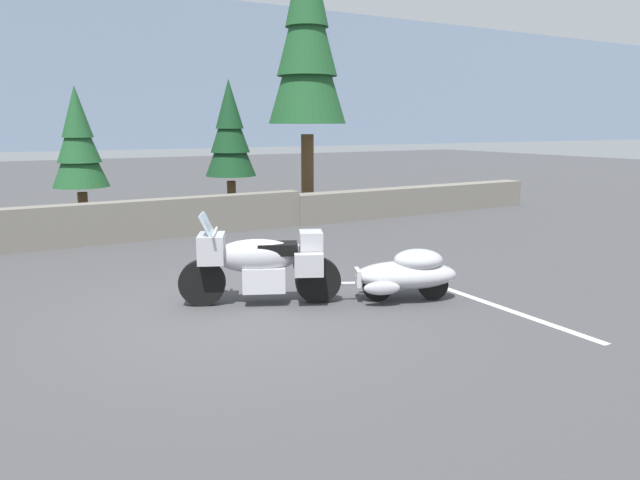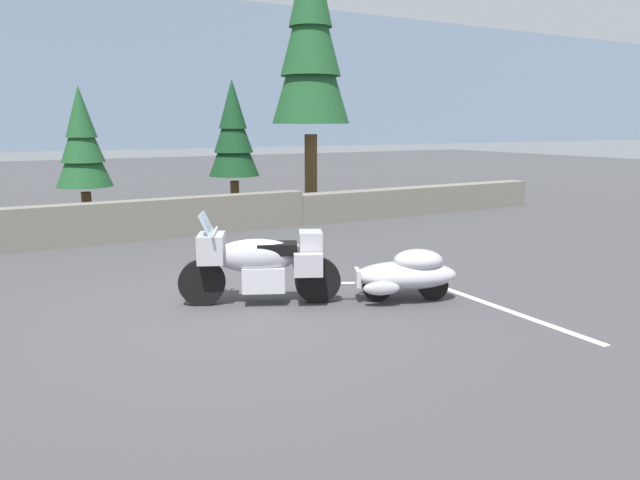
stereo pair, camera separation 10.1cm
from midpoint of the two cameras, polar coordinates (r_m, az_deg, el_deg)
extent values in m
plane|color=#424244|center=(8.15, -8.19, -7.01)|extent=(80.00, 80.00, 0.00)
cube|color=slate|center=(13.63, -17.70, 1.85)|extent=(8.00, 0.45, 0.89)
cube|color=slate|center=(17.19, 9.33, 3.89)|extent=(8.00, 0.59, 0.78)
cylinder|color=black|center=(8.45, -11.81, -4.14)|extent=(0.66, 0.41, 0.66)
cylinder|color=black|center=(8.41, -0.55, -3.96)|extent=(0.66, 0.41, 0.66)
cube|color=silver|center=(8.38, -5.86, -3.73)|extent=(0.73, 0.65, 0.36)
ellipsoid|color=#B2B2B7|center=(8.30, -6.59, -1.54)|extent=(1.27, 0.91, 0.48)
cube|color=#B2B2B7|center=(8.32, -10.92, -0.80)|extent=(0.55, 0.62, 0.40)
cube|color=#9EB7C6|center=(8.26, -11.35, 1.43)|extent=(0.36, 0.48, 0.34)
cube|color=black|center=(8.28, -4.53, -0.83)|extent=(0.66, 0.56, 0.16)
cube|color=#B2B2B7|center=(8.27, -1.25, -0.10)|extent=(0.46, 0.50, 0.28)
cube|color=#B2B2B7|center=(8.04, -1.46, -2.48)|extent=(0.43, 0.31, 0.32)
cube|color=#B2B2B7|center=(8.62, -1.71, -1.54)|extent=(0.43, 0.31, 0.32)
cylinder|color=silver|center=(8.27, -10.63, 0.76)|extent=(0.33, 0.65, 0.04)
cylinder|color=silver|center=(8.38, -11.53, -2.48)|extent=(0.26, 0.17, 0.54)
cylinder|color=black|center=(8.55, 5.33, -4.52)|extent=(0.44, 0.28, 0.44)
cylinder|color=black|center=(8.74, 10.68, -4.33)|extent=(0.44, 0.28, 0.44)
ellipsoid|color=#B2B2B7|center=(8.59, 8.06, -3.40)|extent=(1.65, 1.25, 0.40)
ellipsoid|color=#B2B2B7|center=(8.58, 9.27, -1.94)|extent=(0.89, 0.81, 0.32)
cube|color=silver|center=(8.47, 3.36, -3.67)|extent=(0.19, 0.32, 0.24)
ellipsoid|color=#B2B2B7|center=(8.23, 5.74, -4.72)|extent=(0.53, 0.35, 0.20)
ellipsoid|color=#B2B2B7|center=(8.84, 4.97, -3.59)|extent=(0.53, 0.35, 0.20)
cylinder|color=silver|center=(8.45, 0.73, -4.32)|extent=(0.66, 0.34, 0.05)
cylinder|color=brown|center=(16.91, -1.41, 6.47)|extent=(0.36, 0.36, 2.27)
cone|color=#1E5128|center=(16.96, -1.46, 17.41)|extent=(2.18, 2.18, 3.59)
cone|color=#1E5128|center=(17.11, -1.48, 21.01)|extent=(1.69, 1.69, 3.14)
cylinder|color=brown|center=(14.80, -22.31, 2.44)|extent=(0.23, 0.23, 0.99)
cone|color=#1E5128|center=(14.67, -22.72, 7.86)|extent=(1.27, 1.27, 1.56)
cone|color=#1E5128|center=(14.66, -22.86, 9.69)|extent=(0.98, 0.98, 1.36)
cone|color=#1E5128|center=(14.66, -23.00, 11.52)|extent=(0.70, 0.70, 1.17)
cylinder|color=brown|center=(15.77, -8.82, 3.79)|extent=(0.23, 0.23, 1.07)
cone|color=#143D1E|center=(15.65, -8.99, 9.32)|extent=(1.32, 1.32, 1.69)
cone|color=#143D1E|center=(15.64, -9.04, 11.18)|extent=(1.03, 1.03, 1.48)
cone|color=#143D1E|center=(15.65, -9.10, 13.05)|extent=(0.73, 0.73, 1.27)
cube|color=silver|center=(8.73, 16.21, -6.07)|extent=(0.12, 3.60, 0.01)
camera|label=1|loc=(0.05, -90.33, -0.07)|focal=32.66mm
camera|label=2|loc=(0.05, 89.67, 0.07)|focal=32.66mm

